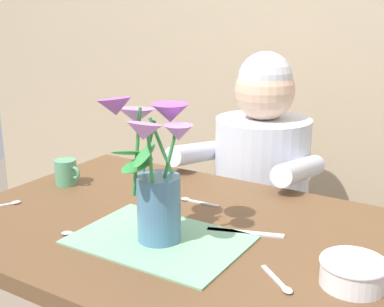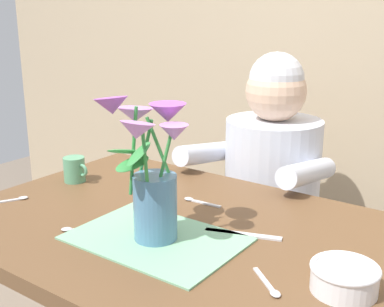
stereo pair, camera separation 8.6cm
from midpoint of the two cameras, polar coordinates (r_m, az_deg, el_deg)
The scene contains 12 objects.
wood_panel_backdrop at distance 2.12m, azimuth 17.80°, elevation 14.78°, with size 4.00×0.10×2.50m, color tan.
dining_table at distance 1.33m, azimuth 0.66°, elevation -12.02°, with size 1.20×0.80×0.74m.
seated_person at distance 1.88m, azimuth 10.18°, elevation -6.33°, with size 0.45×0.47×1.14m.
striped_placemat at distance 1.22m, azimuth -1.92°, elevation -9.74°, with size 0.40×0.28×0.01m, color #7AB289.
flower_vase at distance 1.16m, azimuth -2.67°, elevation -2.05°, with size 0.22×0.25×0.35m.
ceramic_bowl at distance 1.06m, azimuth 19.26°, elevation -13.18°, with size 0.14×0.14×0.06m.
dinner_knife at distance 1.25m, azimuth 7.81°, elevation -9.13°, with size 0.19×0.02×0.01m, color silver.
coffee_cup at distance 1.63m, azimuth -11.73°, elevation -1.80°, with size 0.09×0.07×0.08m.
spoon_0 at distance 1.29m, azimuth -11.04°, elevation -8.51°, with size 0.10×0.08×0.01m.
spoon_1 at distance 1.53m, azimuth -18.10°, elevation -5.02°, with size 0.07×0.11×0.01m.
spoon_2 at distance 1.44m, azimuth 2.24°, elevation -5.44°, with size 0.12×0.02×0.01m.
spoon_4 at distance 1.04m, azimuth 11.29°, elevation -14.71°, with size 0.10×0.09×0.01m.
Camera 2 is at (0.71, -0.94, 1.27)m, focal length 46.89 mm.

